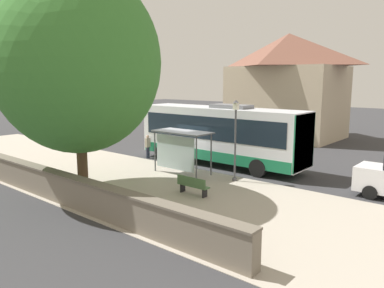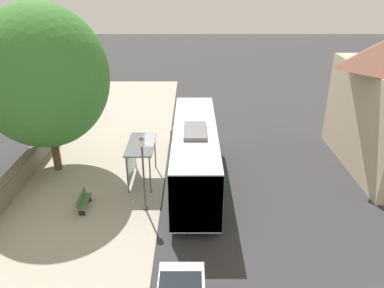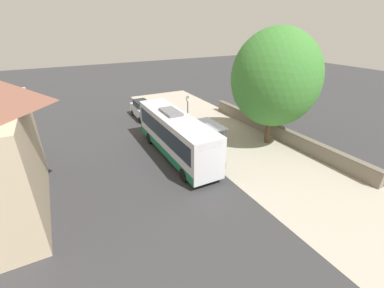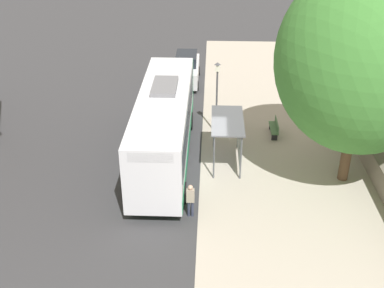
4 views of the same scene
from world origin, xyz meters
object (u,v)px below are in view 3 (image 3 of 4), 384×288
object	(u,v)px
pedestrian	(223,167)
parked_car_behind_bus	(142,110)
bus_shelter	(211,128)
street_lamp_near	(188,113)
bench	(217,128)
shade_tree	(275,78)
bus	(175,134)

from	to	relation	value
pedestrian	parked_car_behind_bus	world-z (taller)	parked_car_behind_bus
bus_shelter	street_lamp_near	distance (m)	3.32
bus_shelter	bench	bearing A→B (deg)	-130.43
parked_car_behind_bus	street_lamp_near	bearing A→B (deg)	104.96
bus_shelter	parked_car_behind_bus	distance (m)	11.46
pedestrian	bus_shelter	bearing A→B (deg)	-111.21
parked_car_behind_bus	shade_tree	bearing A→B (deg)	123.63
street_lamp_near	bus	bearing A→B (deg)	47.56
shade_tree	street_lamp_near	bearing A→B (deg)	-36.53
bus	shade_tree	xyz separation A→B (m)	(-8.83, 1.66, 4.12)
bus	pedestrian	distance (m)	5.24
bus_shelter	parked_car_behind_bus	xyz separation A→B (m)	(2.77, -11.07, -1.01)
bus	parked_car_behind_bus	bearing A→B (deg)	-92.99
bench	bus_shelter	bearing A→B (deg)	49.57
parked_car_behind_bus	bus	bearing A→B (deg)	87.01
shade_tree	bench	bearing A→B (deg)	-57.54
pedestrian	shade_tree	distance (m)	9.49
bench	street_lamp_near	size ratio (longest dim) A/B	0.39
pedestrian	street_lamp_near	world-z (taller)	street_lamp_near
parked_car_behind_bus	pedestrian	bearing A→B (deg)	93.60
shade_tree	bus_shelter	bearing A→B (deg)	-13.87
pedestrian	bench	bearing A→B (deg)	-119.91
bus_shelter	bench	distance (m)	4.37
bus_shelter	shade_tree	bearing A→B (deg)	166.13
bus_shelter	shade_tree	distance (m)	6.97
street_lamp_near	shade_tree	world-z (taller)	shade_tree
bench	street_lamp_near	distance (m)	3.91
bench	shade_tree	xyz separation A→B (m)	(-2.84, 4.47, 5.61)
street_lamp_near	shade_tree	bearing A→B (deg)	143.47
bench	parked_car_behind_bus	xyz separation A→B (m)	(5.42, -7.96, 0.52)
bus	shade_tree	world-z (taller)	shade_tree
pedestrian	shade_tree	xyz separation A→B (m)	(-7.28, -3.25, 5.16)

